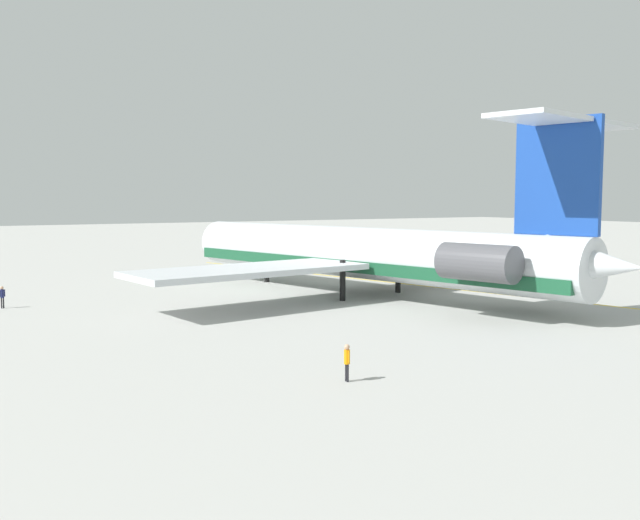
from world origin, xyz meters
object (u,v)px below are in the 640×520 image
at_px(main_jetliner, 371,253).
at_px(ground_crew_near_tail, 2,294).
at_px(safety_cone_nose, 349,258).
at_px(ground_crew_near_nose, 347,358).

height_order(main_jetliner, ground_crew_near_tail, main_jetliner).
xyz_separation_m(ground_crew_near_tail, safety_cone_nose, (20.60, -44.95, -0.80)).
distance_m(main_jetliner, ground_crew_near_tail, 29.44).
relative_size(ground_crew_near_tail, safety_cone_nose, 3.10).
distance_m(ground_crew_near_nose, safety_cone_nose, 61.75).
distance_m(main_jetliner, ground_crew_near_nose, 27.76).
bearing_deg(ground_crew_near_nose, main_jetliner, 56.74).
bearing_deg(ground_crew_near_tail, safety_cone_nose, 107.70).
bearing_deg(safety_cone_nose, ground_crew_near_nose, 146.87).
distance_m(ground_crew_near_tail, safety_cone_nose, 49.45).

